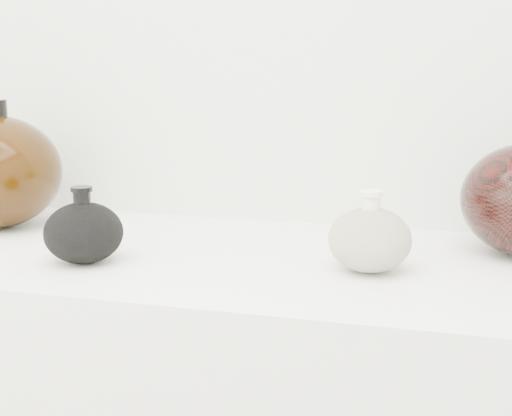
# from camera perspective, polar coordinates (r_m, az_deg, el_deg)

# --- Properties ---
(black_gourd_vase) EXTENTS (0.14, 0.14, 0.12)m
(black_gourd_vase) POSITION_cam_1_polar(r_m,az_deg,el_deg) (1.09, -13.63, -1.88)
(black_gourd_vase) COLOR black
(black_gourd_vase) RESTS_ON display_counter
(cream_gourd_vase) EXTENTS (0.14, 0.14, 0.12)m
(cream_gourd_vase) POSITION_cam_1_polar(r_m,az_deg,el_deg) (1.03, 9.09, -2.46)
(cream_gourd_vase) COLOR beige
(cream_gourd_vase) RESTS_ON display_counter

